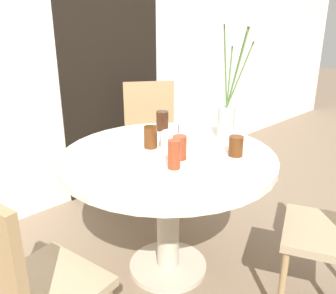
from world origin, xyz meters
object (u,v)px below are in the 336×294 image
(drink_glass_3, at_px, (180,147))
(side_plate, at_px, (205,162))
(flower_vase, at_px, (231,100))
(drink_glass_4, at_px, (236,146))
(birthday_cake, at_px, (178,141))
(drink_glass_0, at_px, (162,121))
(chair_left_flank, at_px, (151,136))
(drink_glass_1, at_px, (174,154))
(chair_far_back, at_px, (23,283))
(drink_glass_2, at_px, (151,137))

(drink_glass_3, bearing_deg, side_plate, -65.56)
(flower_vase, xyz_separation_m, drink_glass_4, (-0.18, -0.19, -0.18))
(drink_glass_4, bearing_deg, flower_vase, 46.06)
(birthday_cake, bearing_deg, drink_glass_0, 62.84)
(flower_vase, xyz_separation_m, drink_glass_0, (-0.17, 0.38, -0.17))
(side_plate, relative_size, drink_glass_0, 1.43)
(birthday_cake, relative_size, flower_vase, 0.29)
(birthday_cake, relative_size, side_plate, 1.16)
(side_plate, height_order, drink_glass_0, drink_glass_0)
(chair_left_flank, bearing_deg, drink_glass_0, -87.03)
(drink_glass_0, relative_size, drink_glass_1, 0.85)
(chair_far_back, relative_size, drink_glass_2, 7.66)
(chair_left_flank, relative_size, drink_glass_0, 7.59)
(drink_glass_2, relative_size, drink_glass_3, 0.98)
(flower_vase, height_order, drink_glass_3, flower_vase)
(chair_far_back, height_order, side_plate, chair_far_back)
(chair_far_back, height_order, drink_glass_1, chair_far_back)
(flower_vase, bearing_deg, side_plate, -158.42)
(chair_left_flank, height_order, drink_glass_0, chair_left_flank)
(birthday_cake, bearing_deg, side_plate, -100.88)
(chair_left_flank, height_order, birthday_cake, chair_left_flank)
(flower_vase, bearing_deg, drink_glass_4, -133.94)
(drink_glass_1, bearing_deg, flower_vase, 9.30)
(drink_glass_1, bearing_deg, side_plate, -20.06)
(drink_glass_0, height_order, drink_glass_2, drink_glass_0)
(drink_glass_0, bearing_deg, drink_glass_2, -144.56)
(chair_left_flank, xyz_separation_m, drink_glass_1, (-0.61, -0.87, 0.28))
(chair_left_flank, relative_size, drink_glass_3, 7.54)
(side_plate, distance_m, drink_glass_0, 0.56)
(drink_glass_3, distance_m, drink_glass_4, 0.29)
(drink_glass_1, distance_m, drink_glass_2, 0.30)
(side_plate, xyz_separation_m, drink_glass_4, (0.18, -0.04, 0.05))
(chair_left_flank, distance_m, drink_glass_1, 1.10)
(chair_far_back, height_order, drink_glass_4, chair_far_back)
(chair_left_flank, distance_m, side_plate, 1.06)
(flower_vase, distance_m, drink_glass_3, 0.45)
(drink_glass_2, bearing_deg, drink_glass_4, -58.16)
(flower_vase, relative_size, drink_glass_1, 4.88)
(side_plate, bearing_deg, flower_vase, 21.58)
(drink_glass_1, xyz_separation_m, drink_glass_2, (0.10, 0.28, -0.01))
(drink_glass_3, bearing_deg, drink_glass_4, -34.97)
(birthday_cake, distance_m, drink_glass_4, 0.31)
(drink_glass_3, xyz_separation_m, drink_glass_4, (0.24, -0.17, -0.01))
(drink_glass_4, bearing_deg, drink_glass_0, 88.90)
(drink_glass_3, bearing_deg, drink_glass_2, 90.83)
(chair_far_back, xyz_separation_m, side_plate, (0.93, -0.04, 0.21))
(drink_glass_1, bearing_deg, drink_glass_3, 31.45)
(flower_vase, relative_size, drink_glass_2, 5.76)
(flower_vase, height_order, drink_glass_4, flower_vase)
(drink_glass_1, height_order, drink_glass_3, drink_glass_1)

